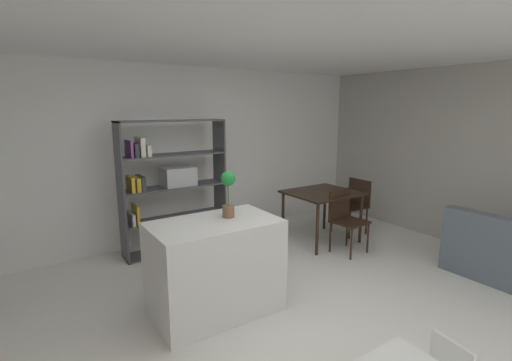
% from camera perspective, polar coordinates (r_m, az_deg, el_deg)
% --- Properties ---
extents(ground_plane, '(9.34, 9.34, 0.00)m').
position_cam_1_polar(ground_plane, '(3.84, 5.54, -20.51)').
color(ground_plane, silver).
extents(ceiling_slab, '(6.79, 5.54, 0.06)m').
position_cam_1_polar(ceiling_slab, '(3.32, 6.48, 22.09)').
color(ceiling_slab, white).
rests_on(ceiling_slab, ground_plane).
extents(back_partition, '(6.79, 0.06, 2.61)m').
position_cam_1_polar(back_partition, '(5.69, -11.87, 3.88)').
color(back_partition, white).
rests_on(back_partition, ground_plane).
extents(right_partition_gray, '(0.06, 5.54, 2.61)m').
position_cam_1_polar(right_partition_gray, '(6.04, 31.49, 2.88)').
color(right_partition_gray, '#B2ADA3').
rests_on(right_partition_gray, ground_plane).
extents(kitchen_island, '(1.23, 0.74, 0.94)m').
position_cam_1_polar(kitchen_island, '(3.75, -6.33, -13.20)').
color(kitchen_island, silver).
rests_on(kitchen_island, ground_plane).
extents(potted_plant_on_island, '(0.15, 0.15, 0.46)m').
position_cam_1_polar(potted_plant_on_island, '(3.63, -4.35, -1.57)').
color(potted_plant_on_island, brown).
rests_on(potted_plant_on_island, kitchen_island).
extents(open_bookshelf, '(1.47, 0.37, 1.85)m').
position_cam_1_polar(open_bookshelf, '(5.24, -13.31, -0.23)').
color(open_bookshelf, '#4C4C51').
rests_on(open_bookshelf, ground_plane).
extents(dining_table, '(1.00, 0.89, 0.77)m').
position_cam_1_polar(dining_table, '(5.63, 10.20, -2.56)').
color(dining_table, black).
rests_on(dining_table, ground_plane).
extents(dining_chair_near, '(0.48, 0.46, 0.88)m').
position_cam_1_polar(dining_chair_near, '(5.35, 13.57, -5.23)').
color(dining_chair_near, black).
rests_on(dining_chair_near, ground_plane).
extents(dining_chair_window_side, '(0.45, 0.44, 0.87)m').
position_cam_1_polar(dining_chair_window_side, '(6.18, 14.98, -3.12)').
color(dining_chair_window_side, black).
rests_on(dining_chair_window_side, ground_plane).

